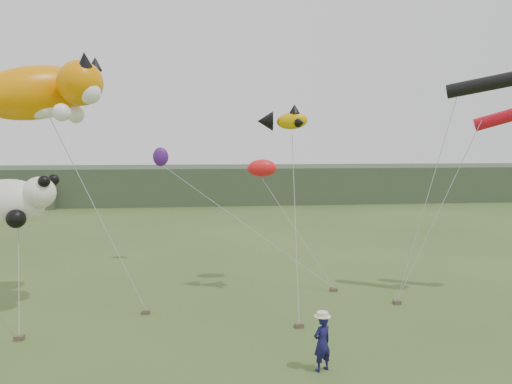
% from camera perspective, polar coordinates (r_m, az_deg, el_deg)
% --- Properties ---
extents(ground, '(120.00, 120.00, 0.00)m').
position_cam_1_polar(ground, '(15.32, 6.09, -19.83)').
color(ground, '#385123').
rests_on(ground, ground).
extents(headland, '(90.00, 13.00, 4.00)m').
position_cam_1_polar(headland, '(58.37, -6.63, 0.86)').
color(headland, '#2D3D28').
rests_on(headland, ground).
extents(festival_attendant, '(0.72, 0.62, 1.65)m').
position_cam_1_polar(festival_attendant, '(15.14, 7.56, -16.73)').
color(festival_attendant, '#141245').
rests_on(festival_attendant, ground).
extents(sandbag_anchors, '(14.39, 4.47, 0.15)m').
position_cam_1_polar(sandbag_anchors, '(19.87, -0.82, -13.51)').
color(sandbag_anchors, brown).
rests_on(sandbag_anchors, ground).
extents(cat_kite, '(6.10, 4.38, 2.86)m').
position_cam_1_polar(cat_kite, '(21.37, -22.91, 10.54)').
color(cat_kite, orange).
rests_on(cat_kite, ground).
extents(fish_kite, '(2.17, 1.45, 1.12)m').
position_cam_1_polar(fish_kite, '(21.25, 3.02, 8.17)').
color(fish_kite, '#D59C01').
rests_on(fish_kite, ground).
extents(tube_kites, '(4.57, 2.54, 2.51)m').
position_cam_1_polar(tube_kites, '(23.56, 26.64, 9.74)').
color(tube_kites, black).
rests_on(tube_kites, ground).
extents(panda_kite, '(3.17, 2.05, 1.97)m').
position_cam_1_polar(panda_kite, '(20.90, -25.92, -1.00)').
color(panda_kite, white).
rests_on(panda_kite, ground).
extents(misc_kites, '(6.10, 5.28, 1.35)m').
position_cam_1_polar(misc_kites, '(24.71, -3.86, 3.25)').
color(misc_kites, red).
rests_on(misc_kites, ground).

